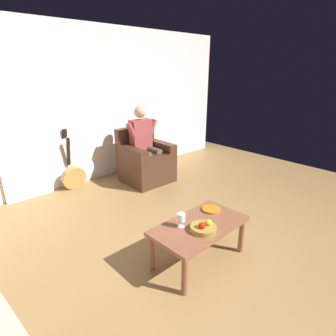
% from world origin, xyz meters
% --- Properties ---
extents(ground_plane, '(7.32, 7.32, 0.00)m').
position_xyz_m(ground_plane, '(0.00, 0.00, 0.00)').
color(ground_plane, olive).
extents(wall_back, '(6.30, 0.06, 2.62)m').
position_xyz_m(wall_back, '(0.00, -3.08, 1.31)').
color(wall_back, silver).
rests_on(wall_back, ground).
extents(armchair, '(0.79, 0.77, 0.94)m').
position_xyz_m(armchair, '(-0.68, -2.35, 0.35)').
color(armchair, '#3F2519').
rests_on(armchair, ground).
extents(person_seated, '(0.65, 0.55, 1.33)m').
position_xyz_m(person_seated, '(-0.68, -2.36, 0.72)').
color(person_seated, brown).
rests_on(person_seated, ground).
extents(coffee_table, '(1.01, 0.57, 0.43)m').
position_xyz_m(coffee_table, '(0.29, -0.22, 0.37)').
color(coffee_table, brown).
rests_on(coffee_table, ground).
extents(guitar, '(0.40, 0.27, 1.01)m').
position_xyz_m(guitar, '(0.44, -2.87, 0.23)').
color(guitar, '#AE8744').
rests_on(guitar, ground).
extents(radiator, '(0.70, 0.06, 0.65)m').
position_xyz_m(radiator, '(1.11, -3.01, 0.32)').
color(radiator, white).
rests_on(radiator, ground).
extents(wine_glass_near, '(0.08, 0.08, 0.15)m').
position_xyz_m(wine_glass_near, '(0.47, -0.31, 0.53)').
color(wine_glass_near, silver).
rests_on(wine_glass_near, coffee_table).
extents(fruit_bowl, '(0.26, 0.26, 0.11)m').
position_xyz_m(fruit_bowl, '(0.36, -0.11, 0.47)').
color(fruit_bowl, olive).
rests_on(fruit_bowl, coffee_table).
extents(decorative_dish, '(0.21, 0.21, 0.02)m').
position_xyz_m(decorative_dish, '(-0.02, -0.32, 0.45)').
color(decorative_dish, '#B16C1D').
rests_on(decorative_dish, coffee_table).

